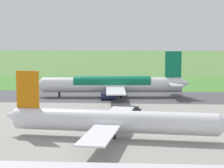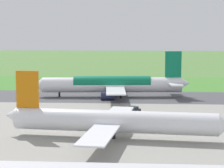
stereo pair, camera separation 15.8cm
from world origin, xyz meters
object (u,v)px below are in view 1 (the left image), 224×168
Objects in this scene: airliner_main at (113,84)px; service_car_followme at (133,109)px; traffic_cone_orange at (78,87)px; airliner_parked_mid at (113,121)px; no_stopping_sign at (99,81)px.

airliner_main is 12.34× the size of service_car_followme.
traffic_cone_orange is (15.95, -25.99, -4.08)m from airliner_main.
service_car_followme is at bearing -96.83° from airliner_parked_mid.
airliner_parked_mid is (-3.77, 59.94, -0.53)m from airliner_main.
service_car_followme is (-3.76, -31.37, -2.98)m from airliner_parked_mid.
traffic_cone_orange is at bearing -77.07° from airliner_parked_mid.
airliner_parked_mid is at bearing 83.17° from service_car_followme.
no_stopping_sign is (8.10, -33.04, -2.68)m from airliner_main.
airliner_main is 34.13m from no_stopping_sign.
no_stopping_sign is at bearing -82.73° from airliner_parked_mid.
service_car_followme is 7.98× the size of traffic_cone_orange.
airliner_parked_mid reaches higher than service_car_followme.
airliner_main reaches higher than no_stopping_sign.
traffic_cone_orange is at bearing -58.47° from airliner_main.
airliner_parked_mid reaches higher than no_stopping_sign.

